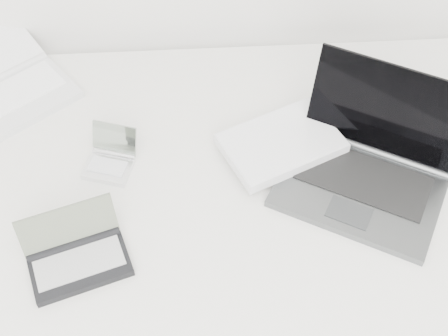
{
  "coord_description": "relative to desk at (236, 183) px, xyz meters",
  "views": [
    {
      "loc": [
        -0.08,
        0.72,
        1.78
      ],
      "look_at": [
        -0.03,
        1.51,
        0.79
      ],
      "focal_mm": 50.0,
      "sensor_mm": 36.0,
      "label": 1
    }
  ],
  "objects": [
    {
      "name": "desk",
      "position": [
        0.0,
        0.0,
        0.0
      ],
      "size": [
        1.6,
        0.8,
        0.73
      ],
      "color": "white",
      "rests_on": "ground"
    },
    {
      "name": "laptop_large",
      "position": [
        0.21,
        -0.01,
        0.08
      ],
      "size": [
        0.52,
        0.43,
        0.22
      ],
      "rotation": [
        0.0,
        0.0,
        -0.51
      ],
      "color": "#535557",
      "rests_on": "desk"
    },
    {
      "name": "netbook_open_white",
      "position": [
        -0.52,
        0.27,
        0.06
      ],
      "size": [
        0.39,
        0.41,
        0.06
      ],
      "rotation": [
        0.0,
        0.0,
        0.65
      ],
      "color": "silver",
      "rests_on": "desk"
    },
    {
      "name": "pda_silver",
      "position": [
        -0.27,
        0.03,
        0.06
      ],
      "size": [
        0.12,
        0.13,
        0.08
      ],
      "rotation": [
        0.0,
        0.0,
        -0.31
      ],
      "color": "silver",
      "rests_on": "desk"
    },
    {
      "name": "palmtop_charcoal",
      "position": [
        -0.32,
        -0.2,
        0.07
      ],
      "size": [
        0.22,
        0.18,
        0.1
      ],
      "rotation": [
        0.0,
        0.0,
        0.32
      ],
      "color": "black",
      "rests_on": "desk"
    }
  ]
}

